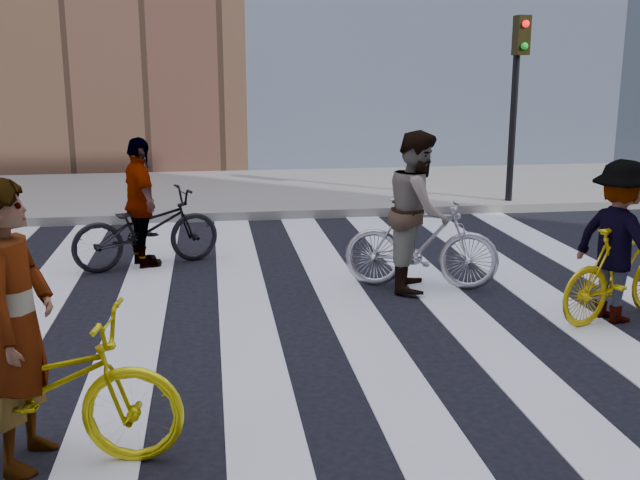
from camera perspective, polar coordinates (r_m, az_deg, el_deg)
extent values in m
plane|color=black|center=(7.64, -1.44, -6.07)|extent=(100.00, 100.00, 0.00)
cube|color=gray|center=(14.88, -4.96, 3.72)|extent=(100.00, 5.00, 0.15)
cube|color=silver|center=(7.82, -22.02, -6.56)|extent=(0.55, 10.00, 0.01)
cube|color=silver|center=(7.62, -13.92, -6.45)|extent=(0.55, 10.00, 0.01)
cube|color=silver|center=(7.59, -5.59, -6.20)|extent=(0.55, 10.00, 0.01)
cube|color=silver|center=(7.71, 2.64, -5.82)|extent=(0.55, 10.00, 0.01)
cube|color=silver|center=(7.99, 10.44, -5.36)|extent=(0.55, 10.00, 0.01)
cube|color=silver|center=(8.40, 17.59, -4.84)|extent=(0.55, 10.00, 0.01)
cylinder|color=black|center=(13.64, 14.50, 8.94)|extent=(0.12, 0.12, 3.20)
cube|color=black|center=(13.48, 15.10, 14.82)|extent=(0.22, 0.28, 0.65)
sphere|color=red|center=(13.35, 15.41, 15.60)|extent=(0.12, 0.12, 0.12)
sphere|color=#0CCC26|center=(13.34, 15.32, 14.06)|extent=(0.12, 0.12, 0.12)
imported|color=yellow|center=(5.20, -21.13, -10.47)|extent=(2.01, 0.92, 1.02)
imported|color=#ADAEB7|center=(8.63, 7.73, -0.25)|extent=(1.83, 1.00, 1.06)
imported|color=gold|center=(8.09, 21.97, -2.34)|extent=(1.67, 1.01, 0.97)
imported|color=black|center=(9.73, -13.09, 0.86)|extent=(1.99, 1.28, 0.99)
imported|color=slate|center=(5.07, -22.08, -6.05)|extent=(0.53, 0.73, 1.87)
imported|color=slate|center=(8.54, 7.49, 2.21)|extent=(0.92, 1.05, 1.82)
imported|color=slate|center=(7.99, 21.86, -0.11)|extent=(0.94, 1.19, 1.62)
imported|color=slate|center=(9.67, -13.49, 2.75)|extent=(0.72, 1.05, 1.65)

